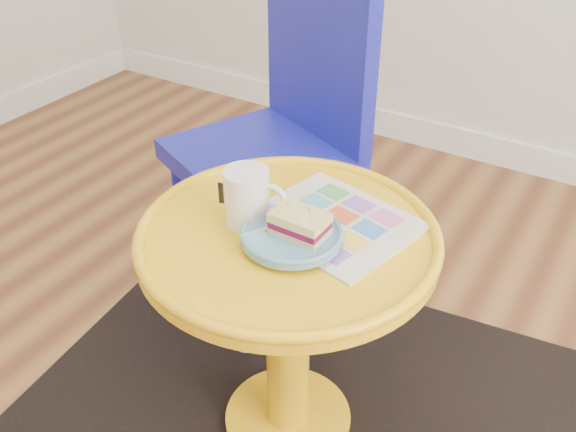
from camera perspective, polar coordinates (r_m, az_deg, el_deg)
The scene contains 9 objects.
room_walls at distance 2.46m, azimuth -13.61°, elevation 2.52°, with size 4.00×4.00×4.00m.
rug at distance 1.66m, azimuth 0.00°, elevation -17.69°, with size 1.30×1.10×0.01m, color black.
side_table at distance 1.36m, azimuth 0.00°, elevation -7.02°, with size 0.60×0.60×0.57m.
chair at distance 1.72m, azimuth -0.47°, elevation 7.61°, with size 0.55×0.55×0.94m.
newspaper at distance 1.29m, azimuth 4.02°, elevation -0.53°, with size 0.31×0.26×0.01m, color silver.
mug at distance 1.26m, azimuth -3.57°, elevation 1.79°, with size 0.13×0.09×0.12m.
plate at distance 1.22m, azimuth 0.33°, elevation -1.79°, with size 0.20×0.20×0.02m.
cake_slice at distance 1.20m, azimuth 1.06°, elevation -0.67°, with size 0.11×0.07×0.05m.
fork at distance 1.23m, azimuth -0.99°, elevation -0.84°, with size 0.08×0.13×0.00m.
Camera 1 is at (0.57, -0.45, 1.30)m, focal length 40.00 mm.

